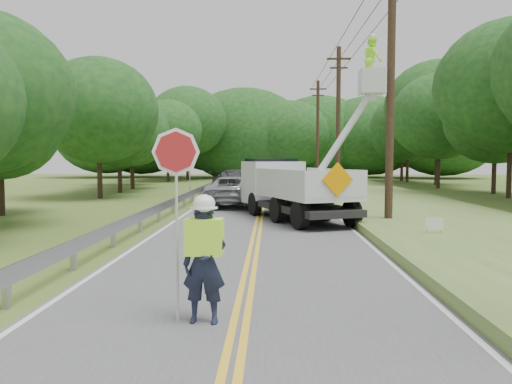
{
  "coord_description": "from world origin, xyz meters",
  "views": [
    {
      "loc": [
        0.49,
        -10.53,
        2.62
      ],
      "look_at": [
        0.0,
        6.0,
        1.5
      ],
      "focal_mm": 35.68,
      "sensor_mm": 36.0,
      "label": 1
    }
  ],
  "objects": [
    {
      "name": "utility_poles",
      "position": [
        5.0,
        17.02,
        5.27
      ],
      "size": [
        1.6,
        43.3,
        10.0
      ],
      "color": "black",
      "rests_on": "ground"
    },
    {
      "name": "road",
      "position": [
        0.0,
        14.0,
        0.01
      ],
      "size": [
        7.2,
        96.0,
        0.03
      ],
      "color": "#505053",
      "rests_on": "ground"
    },
    {
      "name": "ground",
      "position": [
        0.0,
        0.0,
        0.0
      ],
      "size": [
        140.0,
        140.0,
        0.0
      ],
      "primitive_type": "plane",
      "color": "#485C25",
      "rests_on": "ground"
    },
    {
      "name": "bucket_truck",
      "position": [
        1.37,
        11.48,
        1.6
      ],
      "size": [
        5.69,
        7.71,
        7.12
      ],
      "color": "black",
      "rests_on": "road"
    },
    {
      "name": "guardrail",
      "position": [
        -4.02,
        14.91,
        0.55
      ],
      "size": [
        0.18,
        48.0,
        0.77
      ],
      "color": "#A0A3A8",
      "rests_on": "ground"
    },
    {
      "name": "yard_sign",
      "position": [
        5.5,
        5.12,
        0.56
      ],
      "size": [
        0.54,
        0.07,
        0.78
      ],
      "color": "white",
      "rests_on": "ground"
    },
    {
      "name": "flagger",
      "position": [
        -0.57,
        -2.68,
        1.11
      ],
      "size": [
        1.16,
        0.49,
        3.07
      ],
      "color": "#191E33",
      "rests_on": "road"
    },
    {
      "name": "stop_sign_permanent",
      "position": [
        -4.15,
        18.38,
        1.81
      ],
      "size": [
        0.43,
        0.42,
        2.7
      ],
      "color": "#A0A3A8",
      "rests_on": "ground"
    },
    {
      "name": "treeline_horizon",
      "position": [
        0.43,
        56.27,
        5.5
      ],
      "size": [
        56.71,
        14.28,
        12.39
      ],
      "color": "#134018",
      "rests_on": "ground"
    },
    {
      "name": "treeline_right",
      "position": [
        15.95,
        26.36,
        6.41
      ],
      "size": [
        11.55,
        52.42,
        11.85
      ],
      "color": "#332319",
      "rests_on": "ground"
    },
    {
      "name": "treeline_left",
      "position": [
        -10.39,
        31.42,
        5.45
      ],
      "size": [
        10.99,
        53.56,
        10.95
      ],
      "color": "#332319",
      "rests_on": "ground"
    },
    {
      "name": "suv_darkgrey",
      "position": [
        -1.74,
        27.11,
        0.88
      ],
      "size": [
        4.55,
        6.43,
        1.73
      ],
      "primitive_type": "imported",
      "rotation": [
        0.0,
        0.0,
        2.74
      ],
      "color": "#3F3F46",
      "rests_on": "road"
    },
    {
      "name": "tall_grass_verge",
      "position": [
        7.1,
        14.0,
        0.15
      ],
      "size": [
        7.0,
        96.0,
        0.3
      ],
      "primitive_type": "cube",
      "color": "#547033",
      "rests_on": "ground"
    },
    {
      "name": "suv_silver",
      "position": [
        -1.57,
        16.76,
        0.82
      ],
      "size": [
        2.83,
        5.86,
        1.61
      ],
      "primitive_type": "imported",
      "rotation": [
        0.0,
        0.0,
        3.11
      ],
      "color": "#ABACB1",
      "rests_on": "road"
    }
  ]
}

